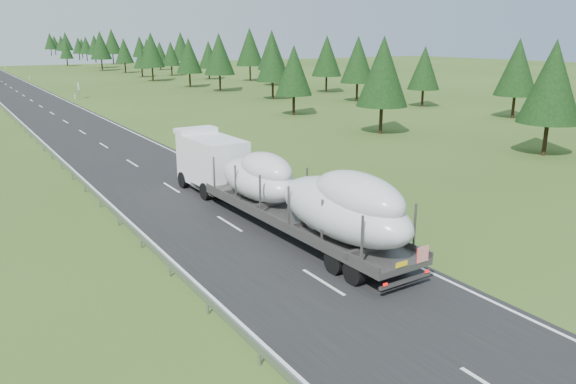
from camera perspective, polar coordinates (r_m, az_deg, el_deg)
ground at (r=24.10m, az=3.59°, el=-9.15°), size 400.00×400.00×0.00m
road_surface at (r=118.89m, az=-25.90°, el=9.22°), size 10.00×400.00×0.02m
marker_posts at (r=174.10m, az=-25.93°, el=10.95°), size 0.13×350.08×1.00m
highway_sign at (r=100.13m, az=-20.53°, el=9.91°), size 0.08×0.90×2.60m
tree_line_right at (r=149.55m, az=-11.64°, el=14.02°), size 27.94×340.52×12.51m
boat_truck at (r=29.73m, az=-0.64°, el=0.57°), size 3.58×21.54×4.38m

